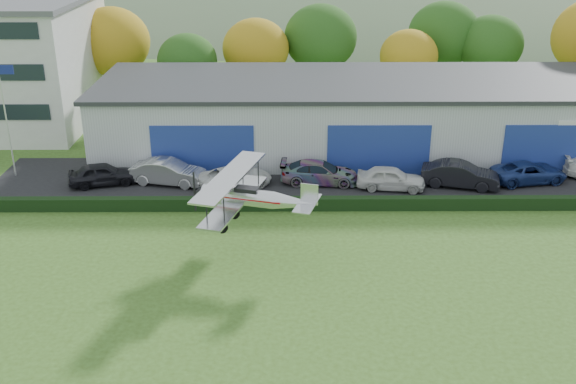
{
  "coord_description": "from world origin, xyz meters",
  "views": [
    {
      "loc": [
        -1.47,
        -21.1,
        16.82
      ],
      "look_at": [
        -1.24,
        12.44,
        2.75
      ],
      "focal_mm": 41.69,
      "sensor_mm": 36.0,
      "label": 1
    }
  ],
  "objects_px": {
    "flagpole": "(6,109)",
    "car_1": "(168,172)",
    "car_0": "(103,174)",
    "car_5": "(460,175)",
    "hangar": "(369,114)",
    "car_3": "(320,172)",
    "biplane": "(249,196)",
    "car_2": "(235,177)",
    "car_4": "(391,178)",
    "car_6": "(529,172)"
  },
  "relations": [
    {
      "from": "car_6",
      "to": "biplane",
      "type": "relative_size",
      "value": 0.65
    },
    {
      "from": "car_0",
      "to": "car_3",
      "type": "relative_size",
      "value": 0.85
    },
    {
      "from": "flagpole",
      "to": "car_4",
      "type": "relative_size",
      "value": 1.8
    },
    {
      "from": "car_4",
      "to": "car_6",
      "type": "relative_size",
      "value": 0.89
    },
    {
      "from": "car_5",
      "to": "biplane",
      "type": "xyz_separation_m",
      "value": [
        -13.43,
        -9.16,
        2.43
      ]
    },
    {
      "from": "car_5",
      "to": "biplane",
      "type": "distance_m",
      "value": 16.44
    },
    {
      "from": "hangar",
      "to": "flagpole",
      "type": "height_order",
      "value": "flagpole"
    },
    {
      "from": "flagpole",
      "to": "car_6",
      "type": "distance_m",
      "value": 35.12
    },
    {
      "from": "car_4",
      "to": "car_5",
      "type": "relative_size",
      "value": 0.88
    },
    {
      "from": "car_1",
      "to": "car_5",
      "type": "distance_m",
      "value": 19.31
    },
    {
      "from": "car_0",
      "to": "car_4",
      "type": "bearing_deg",
      "value": -107.6
    },
    {
      "from": "car_1",
      "to": "car_5",
      "type": "xyz_separation_m",
      "value": [
        19.3,
        -0.61,
        0.01
      ]
    },
    {
      "from": "car_0",
      "to": "biplane",
      "type": "distance_m",
      "value": 14.26
    },
    {
      "from": "car_1",
      "to": "car_5",
      "type": "height_order",
      "value": "car_5"
    },
    {
      "from": "car_0",
      "to": "car_1",
      "type": "xyz_separation_m",
      "value": [
        4.34,
        0.14,
        0.07
      ]
    },
    {
      "from": "car_6",
      "to": "hangar",
      "type": "bearing_deg",
      "value": 42.84
    },
    {
      "from": "hangar",
      "to": "biplane",
      "type": "xyz_separation_m",
      "value": [
        -8.29,
        -17.35,
        0.65
      ]
    },
    {
      "from": "hangar",
      "to": "car_3",
      "type": "height_order",
      "value": "hangar"
    },
    {
      "from": "car_1",
      "to": "car_3",
      "type": "height_order",
      "value": "car_1"
    },
    {
      "from": "hangar",
      "to": "biplane",
      "type": "height_order",
      "value": "hangar"
    },
    {
      "from": "car_0",
      "to": "car_2",
      "type": "relative_size",
      "value": 0.91
    },
    {
      "from": "car_5",
      "to": "hangar",
      "type": "bearing_deg",
      "value": 47.43
    },
    {
      "from": "hangar",
      "to": "car_0",
      "type": "bearing_deg",
      "value": -157.34
    },
    {
      "from": "car_2",
      "to": "car_4",
      "type": "height_order",
      "value": "car_4"
    },
    {
      "from": "car_3",
      "to": "car_5",
      "type": "xyz_separation_m",
      "value": [
        9.22,
        -0.67,
        0.08
      ]
    },
    {
      "from": "car_2",
      "to": "car_5",
      "type": "distance_m",
      "value": 14.81
    },
    {
      "from": "hangar",
      "to": "car_0",
      "type": "xyz_separation_m",
      "value": [
        -18.5,
        -7.72,
        -1.86
      ]
    },
    {
      "from": "car_0",
      "to": "car_1",
      "type": "relative_size",
      "value": 0.88
    },
    {
      "from": "car_1",
      "to": "hangar",
      "type": "bearing_deg",
      "value": -48.99
    },
    {
      "from": "hangar",
      "to": "car_3",
      "type": "distance_m",
      "value": 8.76
    },
    {
      "from": "car_0",
      "to": "car_6",
      "type": "relative_size",
      "value": 0.88
    },
    {
      "from": "car_3",
      "to": "car_0",
      "type": "bearing_deg",
      "value": 95.66
    },
    {
      "from": "car_6",
      "to": "car_4",
      "type": "bearing_deg",
      "value": 86.5
    },
    {
      "from": "biplane",
      "to": "hangar",
      "type": "bearing_deg",
      "value": 80.9
    },
    {
      "from": "car_6",
      "to": "car_1",
      "type": "bearing_deg",
      "value": 79.9
    },
    {
      "from": "hangar",
      "to": "car_4",
      "type": "height_order",
      "value": "hangar"
    },
    {
      "from": "car_2",
      "to": "car_3",
      "type": "xyz_separation_m",
      "value": [
        5.59,
        0.61,
        0.08
      ]
    },
    {
      "from": "car_0",
      "to": "car_5",
      "type": "height_order",
      "value": "car_5"
    },
    {
      "from": "flagpole",
      "to": "car_1",
      "type": "height_order",
      "value": "flagpole"
    },
    {
      "from": "hangar",
      "to": "car_3",
      "type": "bearing_deg",
      "value": -118.48
    },
    {
      "from": "car_4",
      "to": "car_1",
      "type": "bearing_deg",
      "value": 94.32
    },
    {
      "from": "flagpole",
      "to": "car_2",
      "type": "height_order",
      "value": "flagpole"
    },
    {
      "from": "car_2",
      "to": "car_3",
      "type": "distance_m",
      "value": 5.62
    },
    {
      "from": "car_0",
      "to": "car_1",
      "type": "bearing_deg",
      "value": -103.2
    },
    {
      "from": "car_0",
      "to": "biplane",
      "type": "relative_size",
      "value": 0.57
    },
    {
      "from": "flagpole",
      "to": "car_5",
      "type": "height_order",
      "value": "flagpole"
    },
    {
      "from": "car_5",
      "to": "biplane",
      "type": "relative_size",
      "value": 0.65
    },
    {
      "from": "car_5",
      "to": "car_0",
      "type": "bearing_deg",
      "value": 104.18
    },
    {
      "from": "car_3",
      "to": "biplane",
      "type": "distance_m",
      "value": 10.98
    },
    {
      "from": "car_2",
      "to": "flagpole",
      "type": "bearing_deg",
      "value": 59.07
    }
  ]
}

